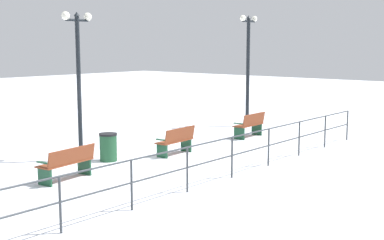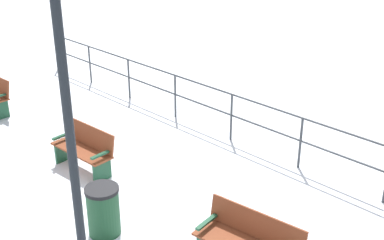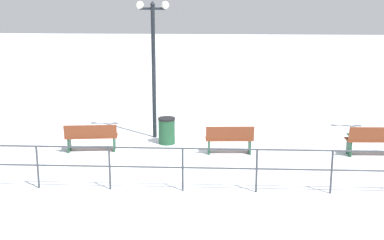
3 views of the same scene
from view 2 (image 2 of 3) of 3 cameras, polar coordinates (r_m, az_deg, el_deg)
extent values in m
plane|color=white|center=(8.79, -4.80, -10.54)|extent=(80.00, 80.00, 0.00)
cube|color=#19472D|center=(13.02, -20.98, 1.06)|extent=(0.44, 0.07, 0.47)
cube|color=brown|center=(10.05, -12.47, -3.39)|extent=(0.54, 1.44, 0.04)
cube|color=brown|center=(10.06, -11.55, -1.78)|extent=(0.19, 1.42, 0.43)
cube|color=#19472D|center=(10.60, -14.35, -3.42)|extent=(0.41, 0.07, 0.44)
cube|color=#19472D|center=(9.72, -10.18, -5.67)|extent=(0.41, 0.07, 0.44)
cube|color=#19472D|center=(10.44, -14.63, -1.79)|extent=(0.41, 0.09, 0.04)
cube|color=#19472D|center=(9.54, -10.42, -3.93)|extent=(0.41, 0.09, 0.04)
cube|color=brown|center=(7.41, 7.31, -11.69)|extent=(0.29, 1.56, 0.40)
cube|color=#19472D|center=(7.57, 1.67, -11.51)|extent=(0.47, 0.13, 0.04)
cylinder|color=black|center=(6.68, -13.69, -1.76)|extent=(0.13, 0.13, 4.29)
cylinder|color=#383D42|center=(16.30, -15.12, 7.46)|extent=(0.05, 0.05, 1.08)
cylinder|color=#383D42|center=(14.84, -11.52, 6.20)|extent=(0.05, 0.05, 1.08)
cylinder|color=#383D42|center=(13.45, -7.18, 4.63)|extent=(0.05, 0.05, 1.08)
cylinder|color=#383D42|center=(12.18, -1.91, 2.69)|extent=(0.05, 0.05, 1.08)
cylinder|color=#383D42|center=(11.04, 4.48, 0.30)|extent=(0.05, 0.05, 1.08)
cylinder|color=#383D42|center=(10.10, 12.20, -2.60)|extent=(0.05, 0.05, 1.08)
cylinder|color=#383D42|center=(10.32, 8.34, 1.62)|extent=(0.04, 16.09, 0.04)
cylinder|color=#383D42|center=(10.52, 8.19, -0.82)|extent=(0.04, 16.09, 0.04)
cylinder|color=#1E4C2D|center=(8.23, -10.02, -10.27)|extent=(0.52, 0.52, 0.78)
cylinder|color=black|center=(8.00, -10.23, -7.79)|extent=(0.54, 0.54, 0.06)
camera|label=1|loc=(16.26, 60.62, 6.58)|focal=48.76mm
camera|label=3|loc=(21.40, 26.74, 21.55)|focal=50.44mm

